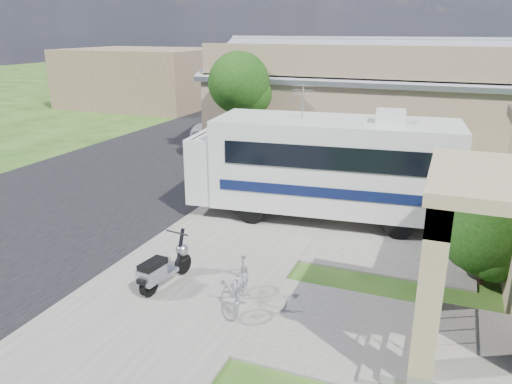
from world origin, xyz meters
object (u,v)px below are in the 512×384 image
at_px(scooter, 163,268).
at_px(pickup_truck, 230,126).
at_px(motorhome, 324,164).
at_px(shrub, 490,234).
at_px(bicycle, 241,287).
at_px(van, 268,106).
at_px(garden_hose, 413,322).

relative_size(scooter, pickup_truck, 0.31).
bearing_deg(motorhome, shrub, -37.07).
distance_m(bicycle, pickup_truck, 15.79).
relative_size(motorhome, van, 1.33).
xyz_separation_m(scooter, bicycle, (1.87, -0.09, -0.01)).
distance_m(motorhome, shrub, 5.07).
height_order(shrub, bicycle, shrub).
xyz_separation_m(shrub, bicycle, (-4.58, -2.93, -0.71)).
bearing_deg(bicycle, van, 96.11).
relative_size(scooter, garden_hose, 4.50).
relative_size(bicycle, van, 0.27).
bearing_deg(pickup_truck, bicycle, 108.40).
bearing_deg(garden_hose, motorhome, 121.82).
distance_m(motorhome, pickup_truck, 11.24).
height_order(shrub, pickup_truck, shrub).
distance_m(bicycle, garden_hose, 3.39).
height_order(motorhome, garden_hose, motorhome).
bearing_deg(bicycle, scooter, 164.26).
relative_size(scooter, bicycle, 1.05).
bearing_deg(bicycle, pickup_truck, 102.31).
xyz_separation_m(scooter, garden_hose, (5.18, 0.50, -0.41)).
height_order(bicycle, pickup_truck, pickup_truck).
xyz_separation_m(shrub, pickup_truck, (-11.31, 11.35, -0.45)).
distance_m(motorhome, bicycle, 5.66).
xyz_separation_m(bicycle, pickup_truck, (-6.73, 14.28, 0.26)).
relative_size(shrub, pickup_truck, 0.44).
bearing_deg(garden_hose, pickup_truck, 126.26).
distance_m(shrub, scooter, 7.08).
xyz_separation_m(pickup_truck, van, (-0.36, 6.29, 0.11)).
bearing_deg(motorhome, pickup_truck, 122.41).
distance_m(scooter, van, 21.14).
relative_size(bicycle, pickup_truck, 0.30).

